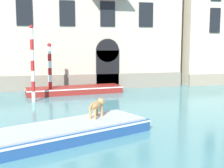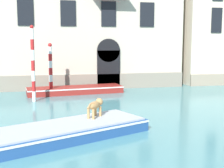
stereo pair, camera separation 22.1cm
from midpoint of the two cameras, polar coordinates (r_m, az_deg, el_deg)
name	(u,v)px [view 2 (the right image)]	position (r m, az deg, el deg)	size (l,w,h in m)	color
boat_foreground	(44,134)	(11.62, -11.84, -9.02)	(8.36, 5.30, 0.52)	#234C8C
dog_on_deck	(95,105)	(12.80, -2.57, -3.91)	(0.78, 0.95, 0.75)	tan
boat_moored_near_palazzo	(75,90)	(21.96, -6.45, -1.06)	(6.78, 2.55, 0.47)	maroon
mooring_pole_0	(51,69)	(21.15, -10.88, 2.67)	(0.26, 0.26, 3.51)	white
mooring_pole_3	(33,64)	(19.17, -13.94, 3.65)	(0.22, 0.22, 4.57)	white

